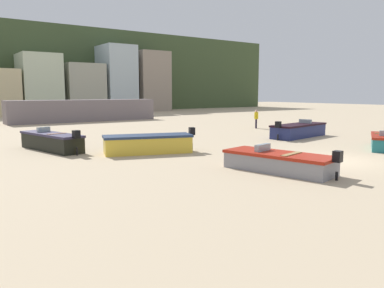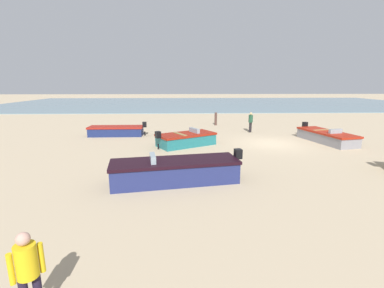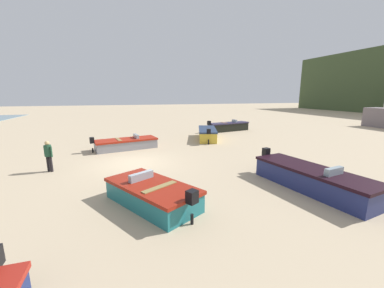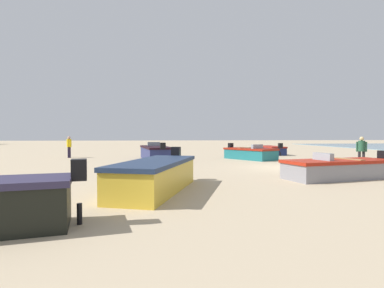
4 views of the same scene
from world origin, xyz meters
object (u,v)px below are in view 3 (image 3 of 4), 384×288
boat_grey_0 (126,144)px  boat_black_3 (228,127)px  beach_walker_distant (48,154)px  boat_yellow_4 (207,134)px  boat_teal_5 (152,194)px  boat_navy_2 (312,179)px

boat_grey_0 → boat_black_3: 12.36m
boat_grey_0 → beach_walker_distant: bearing=-55.4°
boat_grey_0 → beach_walker_distant: (4.24, -3.92, 0.57)m
beach_walker_distant → boat_yellow_4: bearing=65.0°
boat_grey_0 → boat_yellow_4: 7.34m
boat_teal_5 → beach_walker_distant: bearing=100.5°
boat_navy_2 → boat_black_3: 16.24m
boat_grey_0 → boat_teal_5: size_ratio=1.17×
boat_navy_2 → boat_yellow_4: boat_yellow_4 is taller
boat_black_3 → boat_teal_5: (15.32, -10.23, -0.07)m
boat_navy_2 → boat_yellow_4: size_ratio=1.14×
boat_navy_2 → boat_black_3: boat_black_3 is taller
boat_navy_2 → boat_grey_0: bearing=-64.3°
boat_black_3 → beach_walker_distant: beach_walker_distant is taller
boat_black_3 → boat_yellow_4: (3.80, -3.85, -0.00)m
boat_yellow_4 → boat_teal_5: boat_yellow_4 is taller
boat_grey_0 → boat_navy_2: size_ratio=0.87×
boat_grey_0 → boat_yellow_4: size_ratio=0.99×
beach_walker_distant → boat_black_3: bearing=69.5°
boat_grey_0 → boat_teal_5: (9.54, 0.69, 0.02)m
boat_black_3 → boat_yellow_4: bearing=-58.1°
boat_black_3 → beach_walker_distant: bearing=-68.7°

